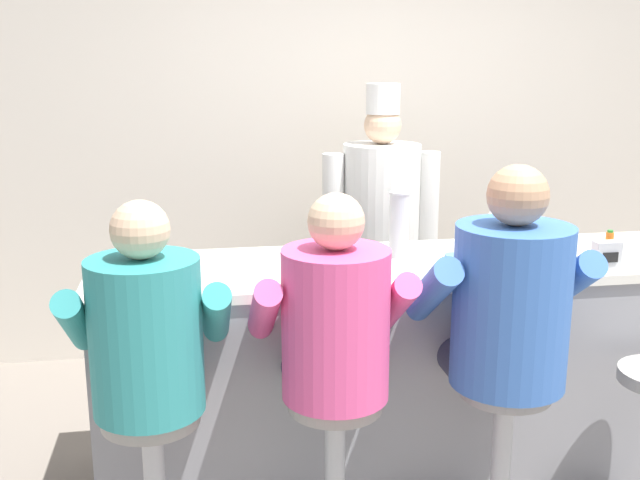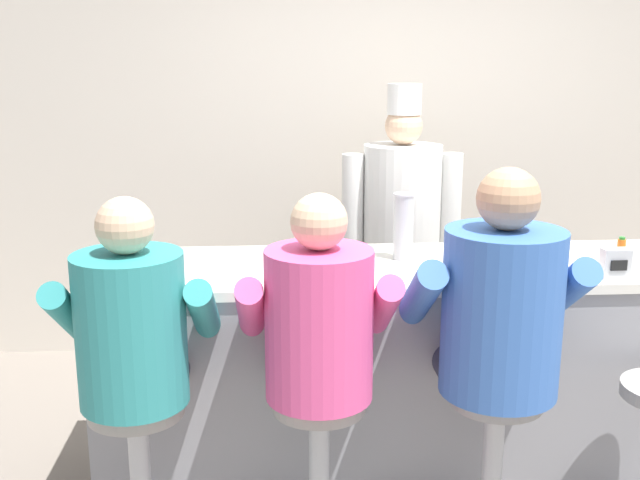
{
  "view_description": "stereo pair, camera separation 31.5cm",
  "coord_description": "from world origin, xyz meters",
  "px_view_note": "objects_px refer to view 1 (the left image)",
  "views": [
    {
      "loc": [
        -1.12,
        -2.7,
        1.87
      ],
      "look_at": [
        -0.6,
        0.33,
        1.13
      ],
      "focal_mm": 42.0,
      "sensor_mm": 36.0,
      "label": 1
    },
    {
      "loc": [
        -0.81,
        -2.73,
        1.87
      ],
      "look_at": [
        -0.6,
        0.33,
        1.13
      ],
      "focal_mm": 42.0,
      "sensor_mm": 36.0,
      "label": 2
    }
  ],
  "objects_px": {
    "coffee_mug_blue": "(456,265)",
    "napkin_dispenser_chrome": "(606,255)",
    "cook_in_whites_near": "(381,223)",
    "ketchup_bottle_red": "(491,237)",
    "diner_seated_teal": "(148,347)",
    "hot_sauce_bottle_orange": "(609,247)",
    "cereal_bowl": "(513,246)",
    "cup_stack_steel": "(399,225)",
    "diner_seated_blue": "(506,314)",
    "diner_seated_pink": "(334,335)",
    "breakfast_plate": "(143,277)"
  },
  "relations": [
    {
      "from": "cook_in_whites_near",
      "to": "ketchup_bottle_red",
      "type": "bearing_deg",
      "value": -79.88
    },
    {
      "from": "hot_sauce_bottle_orange",
      "to": "cereal_bowl",
      "type": "distance_m",
      "value": 0.41
    },
    {
      "from": "cup_stack_steel",
      "to": "diner_seated_pink",
      "type": "bearing_deg",
      "value": -122.72
    },
    {
      "from": "coffee_mug_blue",
      "to": "cup_stack_steel",
      "type": "xyz_separation_m",
      "value": [
        -0.16,
        0.32,
        0.1
      ]
    },
    {
      "from": "coffee_mug_blue",
      "to": "diner_seated_blue",
      "type": "relative_size",
      "value": 0.09
    },
    {
      "from": "coffee_mug_blue",
      "to": "diner_seated_teal",
      "type": "distance_m",
      "value": 1.28
    },
    {
      "from": "ketchup_bottle_red",
      "to": "napkin_dispenser_chrome",
      "type": "bearing_deg",
      "value": -19.01
    },
    {
      "from": "coffee_mug_blue",
      "to": "hot_sauce_bottle_orange",
      "type": "bearing_deg",
      "value": 5.28
    },
    {
      "from": "diner_seated_blue",
      "to": "coffee_mug_blue",
      "type": "bearing_deg",
      "value": 104.52
    },
    {
      "from": "hot_sauce_bottle_orange",
      "to": "cereal_bowl",
      "type": "xyz_separation_m",
      "value": [
        -0.33,
        0.25,
        -0.04
      ]
    },
    {
      "from": "hot_sauce_bottle_orange",
      "to": "diner_seated_pink",
      "type": "height_order",
      "value": "diner_seated_pink"
    },
    {
      "from": "coffee_mug_blue",
      "to": "cup_stack_steel",
      "type": "height_order",
      "value": "cup_stack_steel"
    },
    {
      "from": "diner_seated_blue",
      "to": "cup_stack_steel",
      "type": "bearing_deg",
      "value": 110.44
    },
    {
      "from": "ketchup_bottle_red",
      "to": "hot_sauce_bottle_orange",
      "type": "height_order",
      "value": "ketchup_bottle_red"
    },
    {
      "from": "napkin_dispenser_chrome",
      "to": "diner_seated_teal",
      "type": "xyz_separation_m",
      "value": [
        -1.88,
        -0.3,
        -0.17
      ]
    },
    {
      "from": "coffee_mug_blue",
      "to": "breakfast_plate",
      "type": "bearing_deg",
      "value": 173.75
    },
    {
      "from": "cup_stack_steel",
      "to": "hot_sauce_bottle_orange",
      "type": "bearing_deg",
      "value": -16.14
    },
    {
      "from": "coffee_mug_blue",
      "to": "cup_stack_steel",
      "type": "bearing_deg",
      "value": 116.03
    },
    {
      "from": "ketchup_bottle_red",
      "to": "coffee_mug_blue",
      "type": "height_order",
      "value": "ketchup_bottle_red"
    },
    {
      "from": "cup_stack_steel",
      "to": "diner_seated_pink",
      "type": "distance_m",
      "value": 0.81
    },
    {
      "from": "ketchup_bottle_red",
      "to": "diner_seated_teal",
      "type": "xyz_separation_m",
      "value": [
        -1.43,
        -0.46,
        -0.23
      ]
    },
    {
      "from": "ketchup_bottle_red",
      "to": "cup_stack_steel",
      "type": "height_order",
      "value": "cup_stack_steel"
    },
    {
      "from": "coffee_mug_blue",
      "to": "napkin_dispenser_chrome",
      "type": "xyz_separation_m",
      "value": [
        0.65,
        -0.03,
        0.02
      ]
    },
    {
      "from": "napkin_dispenser_chrome",
      "to": "cook_in_whites_near",
      "type": "bearing_deg",
      "value": 117.02
    },
    {
      "from": "ketchup_bottle_red",
      "to": "breakfast_plate",
      "type": "relative_size",
      "value": 0.98
    },
    {
      "from": "cereal_bowl",
      "to": "napkin_dispenser_chrome",
      "type": "xyz_separation_m",
      "value": [
        0.26,
        -0.34,
        0.03
      ]
    },
    {
      "from": "cup_stack_steel",
      "to": "diner_seated_blue",
      "type": "bearing_deg",
      "value": -69.56
    },
    {
      "from": "diner_seated_teal",
      "to": "cereal_bowl",
      "type": "bearing_deg",
      "value": 21.68
    },
    {
      "from": "diner_seated_pink",
      "to": "ketchup_bottle_red",
      "type": "bearing_deg",
      "value": 30.67
    },
    {
      "from": "diner_seated_pink",
      "to": "diner_seated_teal",
      "type": "bearing_deg",
      "value": -179.98
    },
    {
      "from": "diner_seated_blue",
      "to": "cook_in_whites_near",
      "type": "relative_size",
      "value": 0.87
    },
    {
      "from": "hot_sauce_bottle_orange",
      "to": "coffee_mug_blue",
      "type": "height_order",
      "value": "hot_sauce_bottle_orange"
    },
    {
      "from": "cup_stack_steel",
      "to": "cook_in_whites_near",
      "type": "xyz_separation_m",
      "value": [
        0.16,
        0.93,
        -0.2
      ]
    },
    {
      "from": "hot_sauce_bottle_orange",
      "to": "napkin_dispenser_chrome",
      "type": "bearing_deg",
      "value": -124.84
    },
    {
      "from": "hot_sauce_bottle_orange",
      "to": "diner_seated_teal",
      "type": "height_order",
      "value": "diner_seated_teal"
    },
    {
      "from": "coffee_mug_blue",
      "to": "napkin_dispenser_chrome",
      "type": "relative_size",
      "value": 1.1
    },
    {
      "from": "cook_in_whites_near",
      "to": "breakfast_plate",
      "type": "bearing_deg",
      "value": -138.66
    },
    {
      "from": "breakfast_plate",
      "to": "cook_in_whites_near",
      "type": "xyz_separation_m",
      "value": [
        1.26,
        1.11,
        -0.07
      ]
    },
    {
      "from": "hot_sauce_bottle_orange",
      "to": "cereal_bowl",
      "type": "bearing_deg",
      "value": 142.95
    },
    {
      "from": "napkin_dispenser_chrome",
      "to": "ketchup_bottle_red",
      "type": "bearing_deg",
      "value": 160.99
    },
    {
      "from": "hot_sauce_bottle_orange",
      "to": "diner_seated_blue",
      "type": "relative_size",
      "value": 0.1
    },
    {
      "from": "hot_sauce_bottle_orange",
      "to": "diner_seated_pink",
      "type": "relative_size",
      "value": 0.1
    },
    {
      "from": "breakfast_plate",
      "to": "diner_seated_blue",
      "type": "xyz_separation_m",
      "value": [
        1.35,
        -0.46,
        -0.08
      ]
    },
    {
      "from": "ketchup_bottle_red",
      "to": "cook_in_whites_near",
      "type": "xyz_separation_m",
      "value": [
        -0.2,
        1.12,
        -0.17
      ]
    },
    {
      "from": "cup_stack_steel",
      "to": "napkin_dispenser_chrome",
      "type": "distance_m",
      "value": 0.88
    },
    {
      "from": "diner_seated_teal",
      "to": "diner_seated_pink",
      "type": "bearing_deg",
      "value": 0.02
    },
    {
      "from": "coffee_mug_blue",
      "to": "diner_seated_teal",
      "type": "bearing_deg",
      "value": -164.97
    },
    {
      "from": "diner_seated_blue",
      "to": "cook_in_whites_near",
      "type": "xyz_separation_m",
      "value": [
        -0.08,
        1.57,
        0.01
      ]
    },
    {
      "from": "ketchup_bottle_red",
      "to": "cup_stack_steel",
      "type": "distance_m",
      "value": 0.4
    },
    {
      "from": "breakfast_plate",
      "to": "cook_in_whites_near",
      "type": "distance_m",
      "value": 1.68
    }
  ]
}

